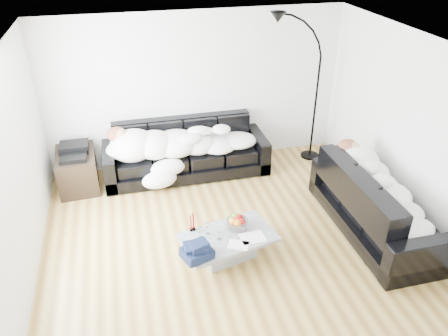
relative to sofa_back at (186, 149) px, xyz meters
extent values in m
plane|color=olive|center=(0.29, -1.81, -0.44)|extent=(5.00, 5.00, 0.00)
cube|color=silver|center=(0.29, 0.44, 0.86)|extent=(5.00, 0.02, 2.60)
cube|color=silver|center=(-2.21, -1.81, 0.86)|extent=(0.02, 4.50, 2.60)
cube|color=silver|center=(2.79, -1.81, 0.86)|extent=(0.02, 4.50, 2.60)
plane|color=white|center=(0.29, -1.81, 2.16)|extent=(5.00, 5.00, 0.00)
cube|color=black|center=(0.00, 0.00, 0.00)|extent=(2.72, 0.94, 0.89)
cube|color=black|center=(2.29, -2.16, 0.01)|extent=(0.97, 2.26, 0.91)
ellipsoid|color=#0A4B45|center=(2.23, -1.47, 0.28)|extent=(0.42, 0.38, 0.20)
cube|color=#939699|center=(0.16, -2.25, -0.27)|extent=(1.29, 0.93, 0.34)
cylinder|color=white|center=(0.32, -2.09, -0.02)|extent=(0.36, 0.36, 0.17)
cylinder|color=white|center=(-0.09, -2.14, -0.01)|extent=(0.10, 0.10, 0.18)
cylinder|color=white|center=(-0.19, -2.20, -0.02)|extent=(0.08, 0.08, 0.17)
cylinder|color=white|center=(0.03, -2.28, -0.01)|extent=(0.09, 0.09, 0.18)
cylinder|color=maroon|center=(-0.27, -2.02, 0.01)|extent=(0.05, 0.05, 0.23)
cylinder|color=maroon|center=(-0.24, -2.01, 0.03)|extent=(0.06, 0.06, 0.27)
cube|color=silver|center=(0.45, -2.35, -0.10)|extent=(0.32, 0.26, 0.01)
cube|color=silver|center=(0.24, -2.45, -0.10)|extent=(0.31, 0.27, 0.01)
cube|color=black|center=(-1.77, -0.01, -0.15)|extent=(0.64, 0.90, 0.60)
cube|color=black|center=(-1.77, -0.01, 0.22)|extent=(0.44, 0.35, 0.13)
camera|label=1|loc=(-0.93, -6.43, 3.42)|focal=35.00mm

